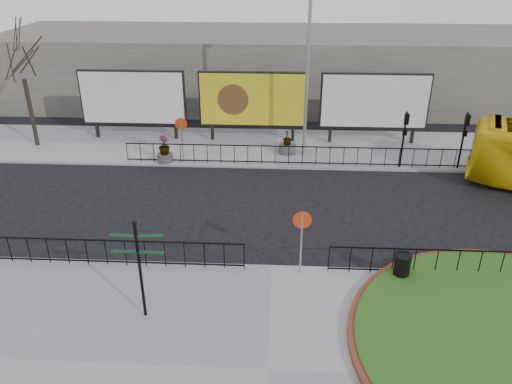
# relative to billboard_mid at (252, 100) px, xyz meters

# --- Properties ---
(ground) EXTENTS (90.00, 90.00, 0.00)m
(ground) POSITION_rel_billboard_mid_xyz_m (1.50, -12.97, -2.60)
(ground) COLOR black
(ground) RESTS_ON ground
(pavement_near) EXTENTS (30.00, 10.00, 0.12)m
(pavement_near) POSITION_rel_billboard_mid_xyz_m (1.50, -17.97, -2.54)
(pavement_near) COLOR gray
(pavement_near) RESTS_ON ground
(pavement_far) EXTENTS (44.00, 6.00, 0.12)m
(pavement_far) POSITION_rel_billboard_mid_xyz_m (1.50, -0.97, -2.54)
(pavement_far) COLOR gray
(pavement_far) RESTS_ON ground
(railing_near_left) EXTENTS (10.00, 0.10, 1.10)m
(railing_near_left) POSITION_rel_billboard_mid_xyz_m (-4.50, -13.27, -1.93)
(railing_near_left) COLOR black
(railing_near_left) RESTS_ON pavement_near
(railing_near_right) EXTENTS (9.00, 0.10, 1.10)m
(railing_near_right) POSITION_rel_billboard_mid_xyz_m (8.00, -13.27, -1.93)
(railing_near_right) COLOR black
(railing_near_right) RESTS_ON pavement_near
(railing_far) EXTENTS (18.00, 0.10, 1.10)m
(railing_far) POSITION_rel_billboard_mid_xyz_m (2.50, -3.67, -1.93)
(railing_far) COLOR black
(railing_far) RESTS_ON pavement_far
(speed_sign_far) EXTENTS (0.64, 0.07, 2.47)m
(speed_sign_far) POSITION_rel_billboard_mid_xyz_m (-3.50, -3.57, -0.68)
(speed_sign_far) COLOR gray
(speed_sign_far) RESTS_ON pavement_far
(speed_sign_near) EXTENTS (0.64, 0.07, 2.47)m
(speed_sign_near) POSITION_rel_billboard_mid_xyz_m (2.50, -13.37, -0.68)
(speed_sign_near) COLOR gray
(speed_sign_near) RESTS_ON pavement_near
(billboard_left) EXTENTS (6.20, 0.31, 4.10)m
(billboard_left) POSITION_rel_billboard_mid_xyz_m (-7.00, 0.00, 0.00)
(billboard_left) COLOR black
(billboard_left) RESTS_ON pavement_far
(billboard_mid) EXTENTS (6.20, 0.31, 4.10)m
(billboard_mid) POSITION_rel_billboard_mid_xyz_m (0.00, 0.00, 0.00)
(billboard_mid) COLOR black
(billboard_mid) RESTS_ON pavement_far
(billboard_right) EXTENTS (6.20, 0.31, 4.10)m
(billboard_right) POSITION_rel_billboard_mid_xyz_m (7.00, 0.00, 0.00)
(billboard_right) COLOR black
(billboard_right) RESTS_ON pavement_far
(lamp_post) EXTENTS (0.74, 0.18, 9.23)m
(lamp_post) POSITION_rel_billboard_mid_xyz_m (3.01, -1.97, 2.23)
(lamp_post) COLOR gray
(lamp_post) RESTS_ON pavement_far
(signal_pole_a) EXTENTS (0.22, 0.26, 3.00)m
(signal_pole_a) POSITION_rel_billboard_mid_xyz_m (8.00, -3.63, -0.50)
(signal_pole_a) COLOR black
(signal_pole_a) RESTS_ON pavement_far
(signal_pole_b) EXTENTS (0.22, 0.26, 3.00)m
(signal_pole_b) POSITION_rel_billboard_mid_xyz_m (11.00, -3.63, -0.50)
(signal_pole_b) COLOR black
(signal_pole_b) RESTS_ON pavement_far
(tree_left) EXTENTS (2.00, 2.00, 7.00)m
(tree_left) POSITION_rel_billboard_mid_xyz_m (-12.50, -1.47, 1.02)
(tree_left) COLOR #2D2119
(tree_left) RESTS_ON pavement_far
(building_backdrop) EXTENTS (40.00, 10.00, 5.00)m
(building_backdrop) POSITION_rel_billboard_mid_xyz_m (1.50, 9.03, -0.10)
(building_backdrop) COLOR slate
(building_backdrop) RESTS_ON ground
(fingerpost_sign) EXTENTS (1.60, 0.27, 3.42)m
(fingerpost_sign) POSITION_rel_billboard_mid_xyz_m (-2.43, -15.92, -0.42)
(fingerpost_sign) COLOR black
(fingerpost_sign) RESTS_ON pavement_near
(litter_bin) EXTENTS (0.60, 0.60, 0.99)m
(litter_bin) POSITION_rel_billboard_mid_xyz_m (6.00, -13.57, -1.98)
(litter_bin) COLOR black
(litter_bin) RESTS_ON pavement_near
(planter_a) EXTENTS (0.84, 0.84, 1.46)m
(planter_a) POSITION_rel_billboard_mid_xyz_m (-4.49, -3.57, -1.88)
(planter_a) COLOR #4C4C4F
(planter_a) RESTS_ON pavement_far
(planter_b) EXTENTS (0.96, 0.96, 1.34)m
(planter_b) POSITION_rel_billboard_mid_xyz_m (2.06, -1.97, -2.04)
(planter_b) COLOR #4C4C4F
(planter_b) RESTS_ON pavement_far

